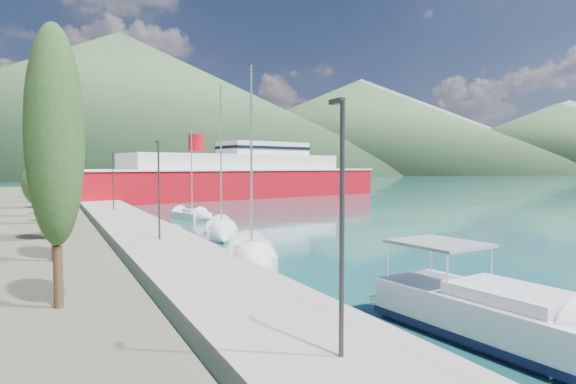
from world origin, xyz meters
TOP-DOWN VIEW (x-y plane):
  - ground at (0.00, 120.00)m, footprint 1400.00×1400.00m
  - quay at (-9.00, 26.00)m, footprint 5.00×88.00m
  - hills_far at (138.59, 618.73)m, footprint 1480.00×900.00m
  - hills_near at (98.04, 372.50)m, footprint 1010.00×520.00m
  - tree_row at (-14.87, 32.72)m, footprint 4.05×65.53m
  - lamp_posts at (-9.00, 14.56)m, footprint 0.15×43.97m
  - motor_cruiser at (-2.96, -7.50)m, footprint 3.67×9.78m
  - sailboat_near at (-5.68, 6.70)m, footprint 5.05×8.48m
  - sailboat_mid at (-3.57, 17.82)m, footprint 4.75×8.96m
  - sailboat_far at (-1.61, 30.80)m, footprint 3.72×7.02m
  - ferry at (14.16, 61.56)m, footprint 56.86×22.71m

SIDE VIEW (x-z plane):
  - ground at x=0.00m, z-range 0.00..0.00m
  - sailboat_far at x=-1.61m, z-range -4.64..5.21m
  - sailboat_mid at x=-3.57m, z-range -5.94..6.55m
  - sailboat_near at x=-5.68m, z-range -5.54..6.17m
  - quay at x=-9.00m, z-range 0.00..0.80m
  - motor_cruiser at x=-2.96m, z-range -1.18..2.34m
  - ferry at x=14.16m, z-range -2.16..8.89m
  - lamp_posts at x=-9.00m, z-range 1.05..7.11m
  - tree_row at x=-14.87m, z-range 0.15..11.44m
  - hills_near at x=98.04m, z-range -8.32..106.68m
  - hills_far at x=138.59m, z-range -12.61..167.39m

